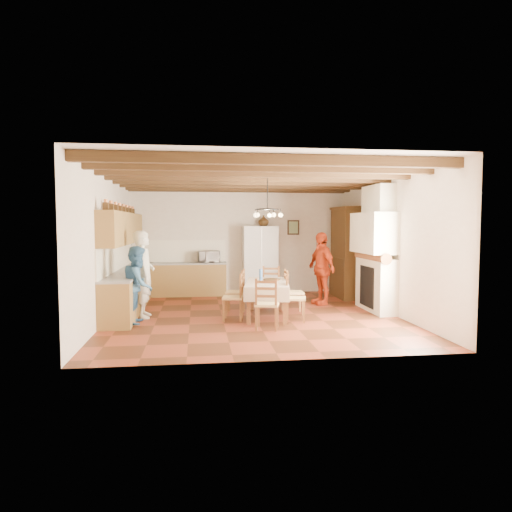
{
  "coord_description": "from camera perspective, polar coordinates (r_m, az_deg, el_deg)",
  "views": [
    {
      "loc": [
        -1.17,
        -9.54,
        1.94
      ],
      "look_at": [
        0.1,
        0.3,
        1.25
      ],
      "focal_mm": 32.0,
      "sensor_mm": 36.0,
      "label": 1
    }
  ],
  "objects": [
    {
      "name": "wall_right",
      "position": [
        10.42,
        16.31,
        1.4
      ],
      "size": [
        0.02,
        6.5,
        3.0
      ],
      "primitive_type": "cube",
      "color": "beige",
      "rests_on": "ground"
    },
    {
      "name": "wall_back",
      "position": [
        12.86,
        -2.13,
        2.02
      ],
      "size": [
        6.0,
        0.02,
        3.0
      ],
      "primitive_type": "cube",
      "color": "beige",
      "rests_on": "ground"
    },
    {
      "name": "person_woman_blue",
      "position": [
        9.22,
        -14.51,
        -3.5
      ],
      "size": [
        0.62,
        0.77,
        1.52
      ],
      "primitive_type": "imported",
      "rotation": [
        0.0,
        0.0,
        1.51
      ],
      "color": "#34628C",
      "rests_on": "floor"
    },
    {
      "name": "chair_right_far",
      "position": [
        9.98,
        4.75,
        -4.45
      ],
      "size": [
        0.42,
        0.44,
        0.96
      ],
      "primitive_type": null,
      "rotation": [
        0.0,
        0.0,
        1.52
      ],
      "color": "brown",
      "rests_on": "floor"
    },
    {
      "name": "lower_cabinets_back",
      "position": [
        12.58,
        -9.04,
        -2.96
      ],
      "size": [
        2.3,
        0.6,
        0.86
      ],
      "primitive_type": "cube",
      "color": "brown",
      "rests_on": "ground"
    },
    {
      "name": "person_woman_red",
      "position": [
        11.16,
        8.16,
        -1.53
      ],
      "size": [
        0.7,
        1.11,
        1.75
      ],
      "primitive_type": "imported",
      "rotation": [
        0.0,
        0.0,
        -1.28
      ],
      "color": "#B43112",
      "rests_on": "floor"
    },
    {
      "name": "microwave",
      "position": [
        12.52,
        -5.9,
        -0.08
      ],
      "size": [
        0.62,
        0.46,
        0.32
      ],
      "primitive_type": "imported",
      "rotation": [
        0.0,
        0.0,
        0.14
      ],
      "color": "silver",
      "rests_on": "countertop_back"
    },
    {
      "name": "chair_end_near",
      "position": [
        8.48,
        1.38,
        -5.94
      ],
      "size": [
        0.51,
        0.49,
        0.96
      ],
      "primitive_type": null,
      "rotation": [
        0.0,
        0.0,
        2.89
      ],
      "color": "brown",
      "rests_on": "floor"
    },
    {
      "name": "chandelier",
      "position": [
        9.46,
        1.43,
        5.86
      ],
      "size": [
        0.47,
        0.47,
        0.03
      ],
      "primitive_type": "torus",
      "color": "black",
      "rests_on": "ground"
    },
    {
      "name": "chair_right_near",
      "position": [
        9.19,
        4.98,
        -5.18
      ],
      "size": [
        0.49,
        0.5,
        0.96
      ],
      "primitive_type": null,
      "rotation": [
        0.0,
        0.0,
        1.33
      ],
      "color": "brown",
      "rests_on": "floor"
    },
    {
      "name": "chair_left_near",
      "position": [
        9.26,
        -2.93,
        -5.09
      ],
      "size": [
        0.46,
        0.48,
        0.96
      ],
      "primitive_type": null,
      "rotation": [
        0.0,
        0.0,
        -1.73
      ],
      "color": "brown",
      "rests_on": "floor"
    },
    {
      "name": "countertop_back",
      "position": [
        12.54,
        -9.06,
        -0.92
      ],
      "size": [
        2.34,
        0.62,
        0.04
      ],
      "primitive_type": "cube",
      "color": "slate",
      "rests_on": "lower_cabinets_back"
    },
    {
      "name": "wall_picture",
      "position": [
        13.05,
        4.69,
        3.58
      ],
      "size": [
        0.34,
        0.03,
        0.42
      ],
      "primitive_type": "cube",
      "color": "#2F2317",
      "rests_on": "ground"
    },
    {
      "name": "countertop_left",
      "position": [
        10.75,
        -15.51,
        -1.82
      ],
      "size": [
        0.62,
        4.3,
        0.04
      ],
      "primitive_type": "cube",
      "color": "slate",
      "rests_on": "lower_cabinets_left"
    },
    {
      "name": "chair_end_far",
      "position": [
        10.6,
        1.76,
        -3.94
      ],
      "size": [
        0.52,
        0.51,
        0.96
      ],
      "primitive_type": null,
      "rotation": [
        0.0,
        0.0,
        -0.3
      ],
      "color": "brown",
      "rests_on": "floor"
    },
    {
      "name": "chair_left_far",
      "position": [
        9.98,
        -2.59,
        -4.43
      ],
      "size": [
        0.47,
        0.49,
        0.96
      ],
      "primitive_type": null,
      "rotation": [
        0.0,
        0.0,
        -1.77
      ],
      "color": "brown",
      "rests_on": "floor"
    },
    {
      "name": "refrigerator",
      "position": [
        12.76,
        0.42,
        -0.49
      ],
      "size": [
        0.96,
        0.79,
        1.89
      ],
      "primitive_type": "cube",
      "rotation": [
        0.0,
        0.0,
        0.02
      ],
      "color": "white",
      "rests_on": "floor"
    },
    {
      "name": "wall_front",
      "position": [
        6.4,
        3.18,
        0.02
      ],
      "size": [
        6.0,
        0.02,
        3.0
      ],
      "primitive_type": "cube",
      "color": "beige",
      "rests_on": "ground"
    },
    {
      "name": "upper_cabinets",
      "position": [
        10.72,
        -16.27,
        3.34
      ],
      "size": [
        0.35,
        4.2,
        0.7
      ],
      "primitive_type": "cube",
      "color": "brown",
      "rests_on": "ground"
    },
    {
      "name": "lower_cabinets_left",
      "position": [
        10.8,
        -15.47,
        -4.2
      ],
      "size": [
        0.6,
        4.3,
        0.86
      ],
      "primitive_type": "cube",
      "color": "brown",
      "rests_on": "ground"
    },
    {
      "name": "wall_left",
      "position": [
        9.72,
        -18.26,
        1.18
      ],
      "size": [
        0.02,
        6.5,
        3.0
      ],
      "primitive_type": "cube",
      "color": "beige",
      "rests_on": "ground"
    },
    {
      "name": "fireplace",
      "position": [
        10.5,
        14.41,
        0.91
      ],
      "size": [
        0.56,
        1.6,
        2.8
      ],
      "primitive_type": null,
      "color": "beige",
      "rests_on": "ground"
    },
    {
      "name": "ceiling_beams",
      "position": [
        9.66,
        -0.37,
        9.75
      ],
      "size": [
        6.0,
        6.3,
        0.16
      ],
      "primitive_type": null,
      "color": "#331E11",
      "rests_on": "ground"
    },
    {
      "name": "hutch",
      "position": [
        12.3,
        11.25,
        0.45
      ],
      "size": [
        0.56,
        1.32,
        2.4
      ],
      "primitive_type": null,
      "rotation": [
        0.0,
        0.0,
        0.01
      ],
      "color": "#39220C",
      "rests_on": "floor"
    },
    {
      "name": "backsplash_left",
      "position": [
        10.77,
        -17.04,
        -0.14
      ],
      "size": [
        0.03,
        4.3,
        0.6
      ],
      "primitive_type": "cube",
      "color": "white",
      "rests_on": "ground"
    },
    {
      "name": "fridge_vase",
      "position": [
        12.73,
        0.96,
        4.44
      ],
      "size": [
        0.33,
        0.33,
        0.31
      ],
      "primitive_type": "imported",
      "rotation": [
        0.0,
        0.0,
        -0.13
      ],
      "color": "#39220C",
      "rests_on": "refrigerator"
    },
    {
      "name": "person_man",
      "position": [
        9.76,
        -13.83,
        -2.23
      ],
      "size": [
        0.48,
        0.69,
        1.81
      ],
      "primitive_type": "imported",
      "rotation": [
        0.0,
        0.0,
        1.64
      ],
      "color": "silver",
      "rests_on": "floor"
    },
    {
      "name": "dining_table",
      "position": [
        9.54,
        1.41,
        -3.73
      ],
      "size": [
        1.14,
        1.82,
        0.74
      ],
      "rotation": [
        0.0,
        0.0,
        -0.17
      ],
      "color": "beige",
      "rests_on": "floor"
    },
    {
      "name": "ceiling",
      "position": [
        9.67,
        -0.37,
        10.34
      ],
      "size": [
        6.0,
        6.5,
        0.02
      ],
      "primitive_type": "cube",
      "color": "silver",
      "rests_on": "ground"
    },
    {
      "name": "floor",
      "position": [
        9.8,
        -0.36,
        -7.49
      ],
      "size": [
        6.0,
        6.5,
        0.02
      ],
      "primitive_type": "cube",
      "color": "#462110",
      "rests_on": "ground"
    },
    {
      "name": "backsplash_back",
      "position": [
        12.8,
        -9.04,
        0.62
      ],
      "size": [
        2.3,
        0.03,
        0.6
      ],
      "primitive_type": "cube",
      "color": "white",
      "rests_on": "ground"
    }
  ]
}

